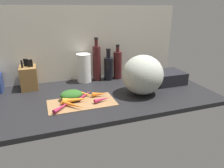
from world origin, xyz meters
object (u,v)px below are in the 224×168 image
at_px(carrot_3, 88,94).
at_px(paper_towel_roll, 84,68).
at_px(carrot_0, 69,101).
at_px(carrot_4, 73,105).
at_px(carrot_5, 63,106).
at_px(knife_block, 29,77).
at_px(cutting_board, 82,102).
at_px(bottle_2, 118,65).
at_px(winter_squash, 143,75).
at_px(dish_rack, 167,77).
at_px(carrot_2, 85,95).
at_px(carrot_6, 76,100).
at_px(bottle_1, 108,68).
at_px(bottle_0, 97,63).
at_px(carrot_1, 100,94).
at_px(carrot_7, 102,99).

height_order(carrot_3, paper_towel_roll, paper_towel_roll).
xyz_separation_m(carrot_0, carrot_3, (0.14, 0.07, 0.00)).
xyz_separation_m(carrot_4, carrot_5, (-0.06, 0.01, -0.00)).
xyz_separation_m(carrot_3, paper_towel_roll, (0.05, 0.33, 0.10)).
height_order(knife_block, paper_towel_roll, paper_towel_roll).
bearing_deg(carrot_5, cutting_board, 22.06).
bearing_deg(bottle_2, winter_squash, -83.29).
distance_m(paper_towel_roll, dish_rack, 0.68).
xyz_separation_m(carrot_2, dish_rack, (0.70, 0.07, 0.03)).
height_order(carrot_6, winter_squash, winter_squash).
relative_size(carrot_2, carrot_3, 1.28).
bearing_deg(bottle_1, bottle_0, 167.10).
distance_m(knife_block, paper_towel_roll, 0.43).
bearing_deg(carrot_5, carrot_1, 21.75).
bearing_deg(carrot_7, winter_squash, 9.33).
relative_size(carrot_5, dish_rack, 0.65).
xyz_separation_m(carrot_1, dish_rack, (0.60, 0.10, 0.02)).
distance_m(winter_squash, bottle_0, 0.45).
height_order(bottle_1, bottle_2, bottle_2).
relative_size(carrot_3, bottle_0, 0.37).
relative_size(carrot_4, bottle_2, 0.59).
xyz_separation_m(cutting_board, carrot_6, (-0.03, 0.01, 0.02)).
distance_m(carrot_6, paper_towel_roll, 0.43).
bearing_deg(bottle_2, bottle_0, 175.41).
bearing_deg(cutting_board, carrot_3, 54.36).
bearing_deg(carrot_6, bottle_2, 42.20).
bearing_deg(carrot_5, winter_squash, 7.03).
xyz_separation_m(carrot_1, carrot_7, (-0.01, -0.09, -0.00)).
bearing_deg(paper_towel_roll, carrot_7, -87.32).
xyz_separation_m(carrot_1, carrot_5, (-0.27, -0.11, -0.00)).
distance_m(carrot_0, bottle_1, 0.55).
distance_m(carrot_2, dish_rack, 0.70).
distance_m(carrot_5, bottle_0, 0.59).
xyz_separation_m(carrot_6, bottle_2, (0.43, 0.39, 0.10)).
xyz_separation_m(carrot_2, carrot_7, (0.09, -0.11, 0.00)).
bearing_deg(carrot_7, carrot_5, -175.80).
xyz_separation_m(carrot_7, bottle_1, (0.18, 0.42, 0.08)).
bearing_deg(carrot_3, dish_rack, 5.71).
height_order(carrot_0, carrot_5, carrot_5).
bearing_deg(bottle_0, carrot_5, -126.58).
bearing_deg(cutting_board, carrot_7, -14.16).
bearing_deg(carrot_3, bottle_1, 50.63).
bearing_deg(carrot_0, bottle_2, 39.11).
distance_m(carrot_5, bottle_2, 0.70).
relative_size(carrot_5, knife_block, 0.71).
xyz_separation_m(bottle_0, bottle_2, (0.18, -0.01, -0.03)).
bearing_deg(winter_squash, carrot_6, -178.85).
xyz_separation_m(carrot_6, carrot_7, (0.16, -0.04, -0.00)).
distance_m(carrot_2, bottle_0, 0.40).
height_order(carrot_2, bottle_1, bottle_1).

